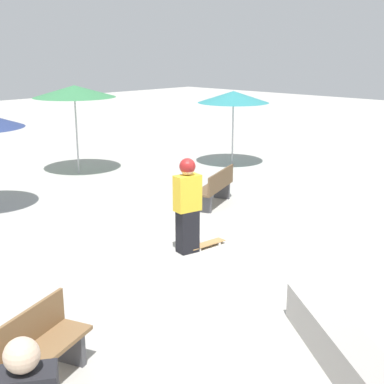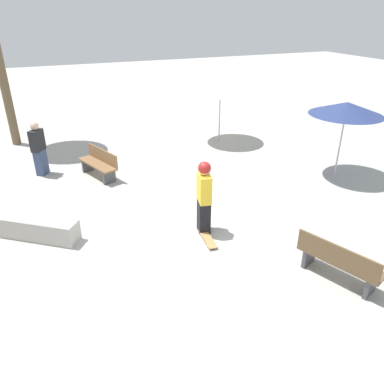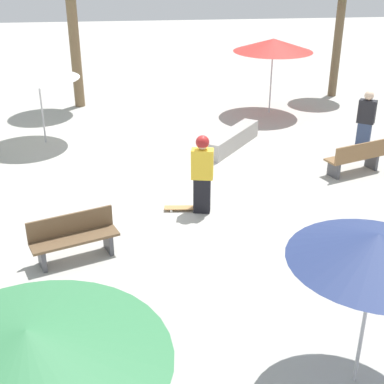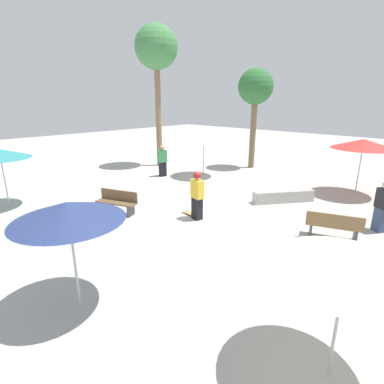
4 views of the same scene
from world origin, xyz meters
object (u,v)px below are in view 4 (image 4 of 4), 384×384
object	(u,v)px
palm_tree_left	(156,50)
shade_umbrella_teal	(0,154)
bystander_far	(382,207)
shade_umbrella_cream	(348,259)
skateboard	(190,214)
bench_near	(117,202)
concrete_ledge	(283,196)
bystander_watching	(162,161)
shade_umbrella_red	(363,144)
shade_umbrella_white	(204,138)
shade_umbrella_navy	(68,211)
palm_tree_right	(255,89)
bench_far	(333,226)
skater_main	(197,194)

from	to	relation	value
palm_tree_left	shade_umbrella_teal	bearing A→B (deg)	-80.10
shade_umbrella_teal	bystander_far	distance (m)	13.61
shade_umbrella_cream	shade_umbrella_teal	bearing A→B (deg)	-175.61
skateboard	palm_tree_left	bearing A→B (deg)	-27.98
bench_near	concrete_ledge	bearing A→B (deg)	-146.88
bystander_watching	bystander_far	bearing A→B (deg)	-73.03
bench_near	shade_umbrella_red	distance (m)	10.59
shade_umbrella_white	palm_tree_left	xyz separation A→B (m)	(-3.96, 0.24, 4.76)
bench_near	bystander_far	bearing A→B (deg)	-168.05
shade_umbrella_cream	bystander_far	world-z (taller)	shade_umbrella_cream
shade_umbrella_red	shade_umbrella_navy	distance (m)	12.33
skateboard	shade_umbrella_cream	world-z (taller)	shade_umbrella_cream
shade_umbrella_teal	concrete_ledge	bearing A→B (deg)	46.25
shade_umbrella_red	shade_umbrella_white	bearing A→B (deg)	-163.26
palm_tree_left	bystander_far	size ratio (longest dim) A/B	4.93
skateboard	palm_tree_right	size ratio (longest dim) A/B	0.14
bench_near	bench_far	xyz separation A→B (m)	(6.69, 3.26, 0.00)
shade_umbrella_red	bench_near	bearing A→B (deg)	-123.89
skateboard	bystander_watching	distance (m)	6.17
bench_far	bystander_far	xyz separation A→B (m)	(0.88, 1.63, 0.41)
shade_umbrella_cream	bench_near	bearing A→B (deg)	168.75
shade_umbrella_cream	bystander_watching	distance (m)	13.21
bench_near	bystander_far	world-z (taller)	bystander_far
shade_umbrella_white	bench_far	bearing A→B (deg)	-21.75
bench_far	palm_tree_right	distance (m)	11.01
concrete_ledge	shade_umbrella_cream	bearing A→B (deg)	-58.17
shade_umbrella_white	bystander_far	xyz separation A→B (m)	(8.97, -1.60, -1.25)
bench_near	shade_umbrella_navy	bearing A→B (deg)	117.49
skateboard	shade_umbrella_white	bearing A→B (deg)	-47.52
skateboard	skater_main	bearing A→B (deg)	173.94
shade_umbrella_cream	palm_tree_left	size ratio (longest dim) A/B	0.26
skater_main	bench_far	world-z (taller)	skater_main
skateboard	bench_far	world-z (taller)	bench_far
bench_far	shade_umbrella_red	size ratio (longest dim) A/B	0.63
shade_umbrella_red	shade_umbrella_teal	xyz separation A→B (m)	(-9.55, -11.25, -0.15)
palm_tree_right	bystander_far	xyz separation A→B (m)	(8.26, -5.35, -3.84)
palm_tree_left	shade_umbrella_red	bearing A→B (deg)	9.78
shade_umbrella_navy	palm_tree_right	distance (m)	14.78
concrete_ledge	shade_umbrella_cream	distance (m)	8.54
shade_umbrella_teal	shade_umbrella_cream	xyz separation A→B (m)	(12.09, 0.93, -0.12)
bench_far	bystander_far	distance (m)	1.90
skateboard	palm_tree_left	xyz separation A→B (m)	(-7.53, 5.03, 6.79)
shade_umbrella_navy	palm_tree_right	size ratio (longest dim) A/B	0.39
skater_main	shade_umbrella_cream	xyz separation A→B (m)	(5.77, -3.27, 1.07)
bystander_far	palm_tree_right	bearing A→B (deg)	-178.59
shade_umbrella_red	concrete_ledge	bearing A→B (deg)	-120.14
skateboard	shade_umbrella_navy	size ratio (longest dim) A/B	0.36
bystander_far	concrete_ledge	bearing A→B (deg)	-154.31
bench_near	shade_umbrella_navy	size ratio (longest dim) A/B	0.73
palm_tree_right	bystander_watching	size ratio (longest dim) A/B	3.43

